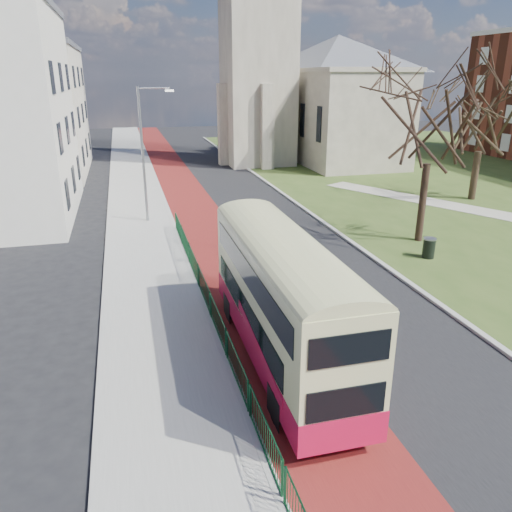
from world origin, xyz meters
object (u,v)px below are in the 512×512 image
object	(u,v)px
winter_tree_far	(484,112)
litter_bin	(429,248)
streetlamp	(145,148)
bus	(282,294)
winter_tree_near	(435,97)

from	to	relation	value
winter_tree_far	litter_bin	xyz separation A→B (m)	(-10.39, -10.44, -5.74)
streetlamp	winter_tree_far	xyz separation A→B (m)	(23.55, 0.14, 1.71)
streetlamp	winter_tree_far	size ratio (longest dim) A/B	0.88
winter_tree_far	streetlamp	bearing A→B (deg)	-179.67
winter_tree_far	litter_bin	distance (m)	15.81
winter_tree_far	bus	bearing A→B (deg)	-139.19
litter_bin	streetlamp	bearing A→B (deg)	141.94
streetlamp	winter_tree_near	xyz separation A→B (m)	(14.24, -7.67, 3.07)
winter_tree_far	winter_tree_near	bearing A→B (deg)	-140.00
winter_tree_near	litter_bin	world-z (taller)	winter_tree_near
streetlamp	litter_bin	xyz separation A→B (m)	(13.16, -10.30, -4.03)
winter_tree_near	bus	bearing A→B (deg)	-138.53
litter_bin	winter_tree_near	bearing A→B (deg)	67.63
bus	litter_bin	world-z (taller)	bus
winter_tree_far	litter_bin	world-z (taller)	winter_tree_far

